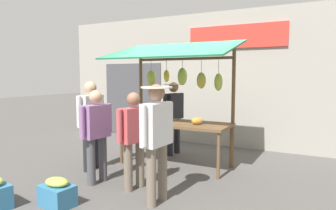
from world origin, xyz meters
The scene contains 9 objects.
ground_plane centered at (0.00, 0.00, 0.00)m, with size 40.00×40.00×0.00m, color #514F4C.
street_backdrop centered at (0.04, -2.20, 1.70)m, with size 9.00×0.30×3.40m.
market_stall centered at (-0.01, -0.04, 1.56)m, with size 2.50×1.46×2.50m.
vendor_with_sunhat centered at (0.41, -0.75, 0.98)m, with size 0.43×0.70×1.66m.
shopper_in_grey_tee centered at (0.00, 1.45, 0.89)m, with size 0.32×0.66×1.55m.
shopper_with_shopping_bag centered at (-0.59, 1.76, 1.01)m, with size 0.44×0.71×1.69m.
shopper_in_striped_shirt centered at (0.71, 1.51, 0.90)m, with size 0.28×0.67×1.57m.
shopper_with_ponytail centered at (1.29, 0.99, 0.99)m, with size 0.23×0.72×1.70m.
produce_crate_near centered at (0.59, 2.49, 0.19)m, with size 0.50×0.38×0.41m.
Camera 1 is at (-2.67, 5.37, 1.82)m, focal length 32.48 mm.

